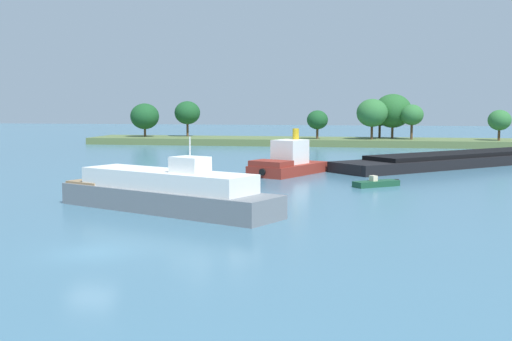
# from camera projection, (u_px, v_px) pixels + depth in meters

# --- Properties ---
(ground_plane) EXTENTS (400.00, 400.00, 0.00)m
(ground_plane) POSITION_uv_depth(u_px,v_px,m) (91.00, 253.00, 33.75)
(ground_plane) COLOR teal
(treeline_island) EXTENTS (81.43, 12.58, 9.40)m
(treeline_island) POSITION_uv_depth(u_px,v_px,m) (314.00, 129.00, 121.51)
(treeline_island) COLOR #566B3D
(treeline_island) RESTS_ON ground
(tugboat) EXTENTS (8.14, 10.91, 4.93)m
(tugboat) POSITION_uv_depth(u_px,v_px,m) (288.00, 163.00, 71.07)
(tugboat) COLOR maroon
(tugboat) RESTS_ON ground
(white_riverboat) EXTENTS (17.93, 11.26, 5.40)m
(white_riverboat) POSITION_uv_depth(u_px,v_px,m) (166.00, 192.00, 46.88)
(white_riverboat) COLOR slate
(white_riverboat) RESTS_ON ground
(cargo_barge) EXTENTS (34.95, 32.97, 5.79)m
(cargo_barge) POSITION_uv_depth(u_px,v_px,m) (478.00, 157.00, 82.43)
(cargo_barge) COLOR black
(cargo_barge) RESTS_ON ground
(fishing_skiff) EXTENTS (4.43, 3.82, 1.04)m
(fishing_skiff) POSITION_uv_depth(u_px,v_px,m) (376.00, 183.00, 60.67)
(fishing_skiff) COLOR #19472D
(fishing_skiff) RESTS_ON ground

